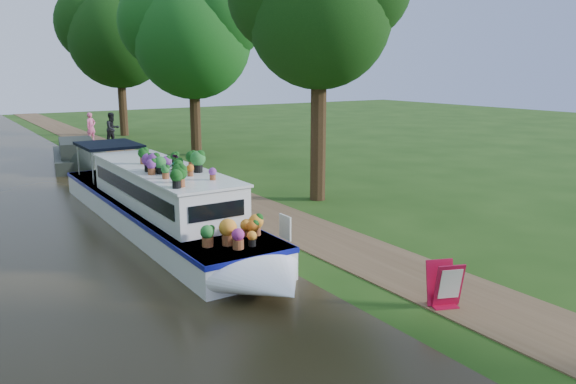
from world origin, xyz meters
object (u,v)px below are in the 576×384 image
Objects in this scene: pedestrian_pink at (91,127)px; pedestrian_dark at (113,129)px; plant_boat at (163,203)px; second_boat at (77,156)px; sandwich_board at (445,286)px.

pedestrian_pink is 0.94× the size of pedestrian_dark.
pedestrian_pink is 2.40m from pedestrian_dark.
plant_boat is at bearing -123.15° from pedestrian_dark.
second_boat is 3.73× the size of pedestrian_pink.
second_boat is at bearing 117.75° from sandwich_board.
pedestrian_pink is at bearing 85.83° from pedestrian_dark.
plant_boat is at bearing 130.57° from sandwich_board.
plant_boat reaches higher than pedestrian_dark.
second_boat reaches higher than sandwich_board.
plant_boat reaches higher than sandwich_board.
pedestrian_dark is (4.15, 19.32, 0.14)m from plant_boat.
pedestrian_pink reaches higher than sandwich_board.
second_boat is 3.50× the size of pedestrian_dark.
pedestrian_pink reaches higher than second_boat.
plant_boat is at bearing -82.32° from second_boat.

